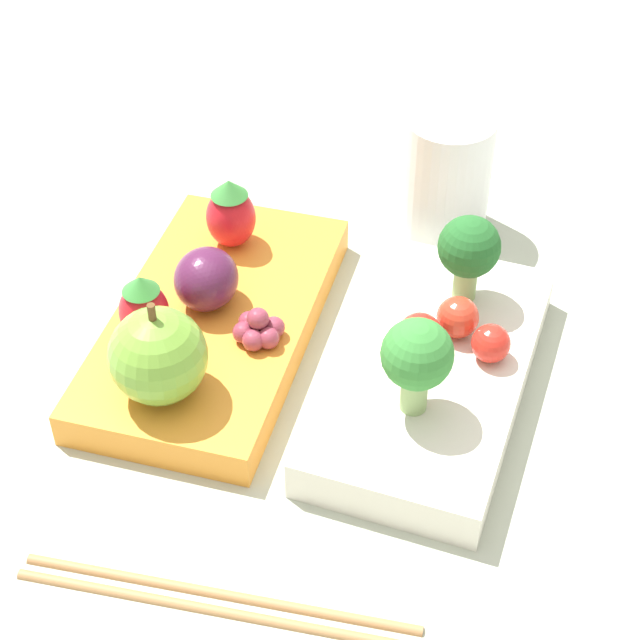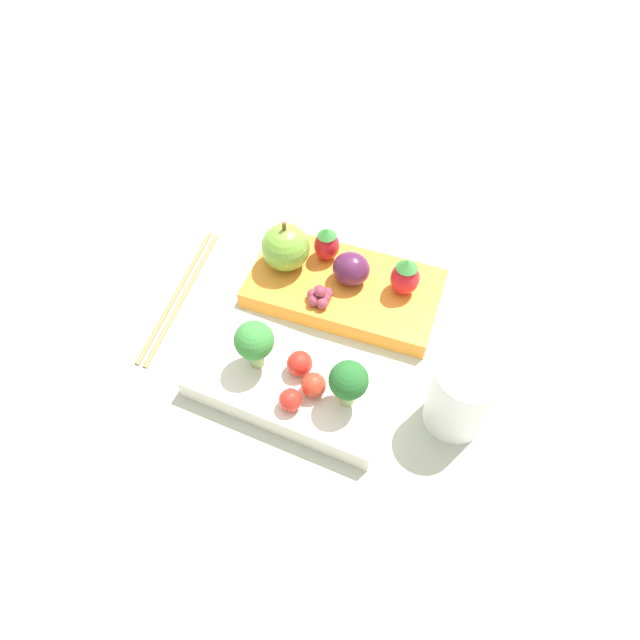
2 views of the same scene
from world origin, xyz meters
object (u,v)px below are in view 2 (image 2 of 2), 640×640
Objects in this scene: cherry_tomato_1 at (290,400)px; strawberry_1 at (405,277)px; bento_box_fruit at (344,288)px; cherry_tomato_2 at (314,385)px; plum at (351,269)px; cherry_tomato_0 at (300,363)px; grape_cluster at (320,296)px; chopsticks_pair at (179,294)px; strawberry_0 at (327,244)px; drinking_cup at (461,397)px; broccoli_floret_0 at (254,342)px; broccoli_floret_1 at (349,381)px; apple at (286,247)px; bento_box_savoury at (293,383)px.

strawberry_1 is (-0.06, -0.19, 0.01)m from cherry_tomato_1.
bento_box_fruit is 4.48× the size of strawberry_1.
cherry_tomato_2 is 0.60× the size of plum.
cherry_tomato_0 is 0.10m from grape_cluster.
cherry_tomato_2 is 0.22m from chopsticks_pair.
strawberry_1 is at bearing 170.69° from strawberry_0.
broccoli_floret_0 is at bearing 7.82° from drinking_cup.
cherry_tomato_2 is at bearing 171.49° from broccoli_floret_0.
drinking_cup is (-0.09, 0.13, -0.00)m from strawberry_1.
bento_box_fruit is 0.20m from drinking_cup.
broccoli_floret_1 is 1.85× the size of grape_cluster.
broccoli_floret_1 is at bearing 117.18° from strawberry_0.
broccoli_floret_1 is at bearing 108.61° from plum.
apple is 2.08× the size of grape_cluster.
cherry_tomato_2 is at bearing 159.78° from chopsticks_pair.
strawberry_1 reaches higher than cherry_tomato_2.
cherry_tomato_0 is 1.04× the size of cherry_tomato_2.
strawberry_1 is at bearing -107.86° from cherry_tomato_1.
cherry_tomato_0 is 0.03m from cherry_tomato_2.
broccoli_floret_0 is 1.42× the size of plum.
cherry_tomato_1 is 0.46× the size of strawberry_1.
apple is 0.07m from grape_cluster.
strawberry_0 is at bearing -80.52° from bento_box_savoury.
cherry_tomato_1 is 0.35× the size of apple.
bento_box_savoury is at bearing 10.40° from drinking_cup.
broccoli_floret_0 is 0.21m from drinking_cup.
apple is at bearing -65.04° from cherry_tomato_1.
bento_box_savoury is 8.30× the size of cherry_tomato_2.
plum reaches higher than cherry_tomato_1.
bento_box_fruit reaches higher than chopsticks_pair.
broccoli_floret_0 is 1.92× the size of grape_cluster.
strawberry_1 is at bearing -149.23° from grape_cluster.
strawberry_0 is (0.03, -0.03, 0.03)m from bento_box_fruit.
cherry_tomato_1 is 0.20m from strawberry_1.
broccoli_floret_0 reaches higher than bento_box_savoury.
strawberry_1 is 1.58× the size of grape_cluster.
strawberry_1 is at bearing -160.62° from chopsticks_pair.
broccoli_floret_1 is at bearing 86.37° from strawberry_1.
broccoli_floret_1 is 0.06m from cherry_tomato_1.
grape_cluster is 0.36× the size of drinking_cup.
grape_cluster is (0.02, 0.04, -0.01)m from plum.
plum is at bearing -116.94° from grape_cluster.
broccoli_floret_0 is at bearing 70.79° from plum.
cherry_tomato_2 is 0.55× the size of strawberry_0.
grape_cluster is 0.17m from chopsticks_pair.
strawberry_0 is 1.08× the size of plum.
cherry_tomato_0 is (0.00, 0.13, 0.03)m from bento_box_fruit.
cherry_tomato_1 is at bearing 111.38° from bento_box_savoury.
apple is 0.08m from plum.
cherry_tomato_2 is 0.29× the size of drinking_cup.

